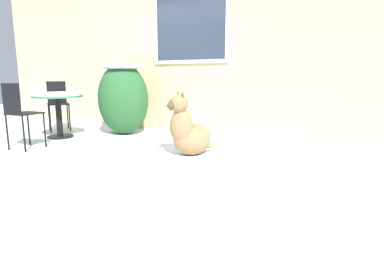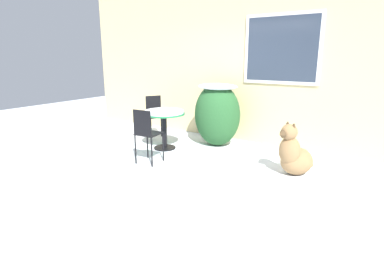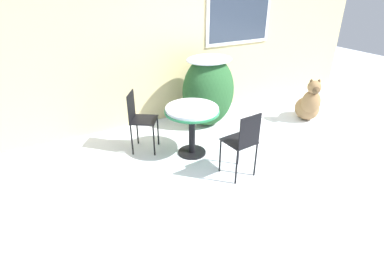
{
  "view_description": "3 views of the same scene",
  "coord_description": "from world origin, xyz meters",
  "px_view_note": "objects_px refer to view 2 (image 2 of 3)",
  "views": [
    {
      "loc": [
        3.55,
        -2.49,
        1.01
      ],
      "look_at": [
        1.73,
        0.87,
        0.35
      ],
      "focal_mm": 28.0,
      "sensor_mm": 36.0,
      "label": 1
    },
    {
      "loc": [
        2.75,
        -3.61,
        1.76
      ],
      "look_at": [
        0.0,
        0.6,
        0.55
      ],
      "focal_mm": 28.0,
      "sensor_mm": 36.0,
      "label": 2
    },
    {
      "loc": [
        -2.64,
        -2.63,
        2.39
      ],
      "look_at": [
        -0.77,
        0.8,
        0.42
      ],
      "focal_mm": 28.0,
      "sensor_mm": 36.0,
      "label": 3
    }
  ],
  "objects_px": {
    "patio_chair_far_side": "(147,133)",
    "dog": "(294,155)",
    "patio_table": "(164,117)",
    "patio_chair_near_table": "(155,115)"
  },
  "relations": [
    {
      "from": "patio_chair_near_table",
      "to": "patio_chair_far_side",
      "type": "bearing_deg",
      "value": -111.87
    },
    {
      "from": "patio_table",
      "to": "patio_chair_near_table",
      "type": "height_order",
      "value": "patio_chair_near_table"
    },
    {
      "from": "patio_table",
      "to": "patio_chair_far_side",
      "type": "bearing_deg",
      "value": -71.01
    },
    {
      "from": "dog",
      "to": "patio_chair_near_table",
      "type": "bearing_deg",
      "value": -155.51
    },
    {
      "from": "dog",
      "to": "patio_table",
      "type": "bearing_deg",
      "value": -146.66
    },
    {
      "from": "patio_chair_far_side",
      "to": "dog",
      "type": "distance_m",
      "value": 2.35
    },
    {
      "from": "patio_chair_near_table",
      "to": "patio_chair_far_side",
      "type": "height_order",
      "value": "same"
    },
    {
      "from": "patio_table",
      "to": "dog",
      "type": "height_order",
      "value": "dog"
    },
    {
      "from": "patio_chair_near_table",
      "to": "dog",
      "type": "xyz_separation_m",
      "value": [
        3.09,
        -0.45,
        -0.23
      ]
    },
    {
      "from": "patio_table",
      "to": "patio_chair_near_table",
      "type": "relative_size",
      "value": 0.85
    }
  ]
}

